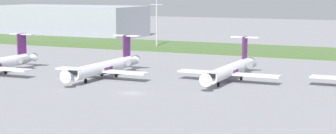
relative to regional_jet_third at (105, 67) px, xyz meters
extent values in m
plane|color=gray|center=(14.63, 15.50, -2.54)|extent=(500.00, 500.00, 0.00)
cube|color=#4C6B38|center=(14.63, 62.79, -1.66)|extent=(320.00, 20.00, 1.76)
cone|color=silver|center=(-26.34, 6.77, -0.09)|extent=(2.30, 4.00, 2.29)
cube|color=silver|center=(-20.44, -8.23, -0.69)|extent=(11.00, 3.20, 0.36)
cube|color=#591E66|center=(-26.34, 3.77, 3.86)|extent=(0.36, 3.20, 5.20)
cube|color=silver|center=(-26.34, 4.07, 6.26)|extent=(6.80, 1.80, 0.24)
cylinder|color=gray|center=(-28.59, 1.97, 0.11)|extent=(1.50, 3.40, 1.50)
cylinder|color=gray|center=(-24.09, 1.97, 0.11)|extent=(1.50, 3.40, 1.50)
cylinder|color=black|center=(-24.44, -4.83, -2.09)|extent=(0.35, 0.90, 0.90)
cylinder|color=silver|center=(0.00, -0.59, -0.09)|extent=(2.70, 24.00, 2.70)
cone|color=silver|center=(0.00, -14.09, -0.09)|extent=(2.70, 3.00, 2.70)
cone|color=silver|center=(0.00, 13.41, -0.09)|extent=(2.30, 4.00, 2.29)
cube|color=black|center=(0.00, -12.19, 0.39)|extent=(2.02, 1.80, 0.90)
cylinder|color=#591E66|center=(0.00, -0.59, -0.24)|extent=(2.76, 3.60, 2.76)
cube|color=silver|center=(-5.91, -1.59, -0.69)|extent=(11.00, 3.20, 0.36)
cube|color=silver|center=(5.90, -1.59, -0.69)|extent=(11.00, 3.20, 0.36)
cube|color=#591E66|center=(0.00, 10.41, 3.86)|extent=(0.36, 3.20, 5.20)
cube|color=silver|center=(0.00, 10.71, 6.26)|extent=(6.80, 1.80, 0.24)
cylinder|color=gray|center=(-2.25, 8.61, 0.11)|extent=(1.50, 3.40, 1.50)
cylinder|color=gray|center=(2.25, 8.61, 0.11)|extent=(1.50, 3.40, 1.50)
cylinder|color=gray|center=(0.00, -8.03, -1.54)|extent=(0.20, 0.20, 0.65)
cylinder|color=black|center=(0.00, -8.03, -2.09)|extent=(0.30, 0.90, 0.90)
cylinder|color=black|center=(-1.90, 1.81, -2.09)|extent=(0.35, 0.90, 0.90)
cylinder|color=black|center=(1.90, 1.81, -2.09)|extent=(0.35, 0.90, 0.90)
cylinder|color=silver|center=(27.37, 7.15, -0.09)|extent=(2.70, 24.00, 2.70)
cone|color=silver|center=(27.37, -6.35, -0.09)|extent=(2.70, 3.00, 2.70)
cone|color=silver|center=(27.37, 21.15, -0.09)|extent=(2.30, 4.00, 2.29)
cube|color=black|center=(27.37, -4.45, 0.39)|extent=(2.02, 1.80, 0.90)
cylinder|color=#591E66|center=(27.37, 7.15, -0.24)|extent=(2.76, 3.60, 2.76)
cube|color=silver|center=(21.46, 6.15, -0.69)|extent=(11.00, 3.20, 0.36)
cube|color=silver|center=(33.27, 6.15, -0.69)|extent=(11.00, 3.20, 0.36)
cube|color=#591E66|center=(27.37, 18.15, 3.86)|extent=(0.36, 3.20, 5.20)
cube|color=silver|center=(27.37, 18.45, 6.26)|extent=(6.80, 1.80, 0.24)
cylinder|color=gray|center=(25.12, 16.35, 0.11)|extent=(1.50, 3.40, 1.50)
cylinder|color=gray|center=(29.62, 16.35, 0.11)|extent=(1.50, 3.40, 1.50)
cylinder|color=gray|center=(27.37, -0.29, -1.54)|extent=(0.20, 0.20, 0.65)
cylinder|color=black|center=(27.37, -0.29, -2.09)|extent=(0.30, 0.90, 0.90)
cylinder|color=black|center=(25.47, 9.55, -2.09)|extent=(0.35, 0.90, 0.90)
cylinder|color=black|center=(29.27, 9.55, -2.09)|extent=(0.35, 0.90, 0.90)
cylinder|color=#B2B2B7|center=(-12.80, 54.12, 4.79)|extent=(0.50, 0.50, 14.66)
cube|color=#B2B2B7|center=(-12.80, 54.12, 12.53)|extent=(4.40, 0.20, 0.20)
cube|color=#9EA3AD|center=(-73.61, 93.93, 3.87)|extent=(63.32, 29.71, 12.82)
camera|label=1|loc=(65.39, -109.41, 17.57)|focal=60.30mm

